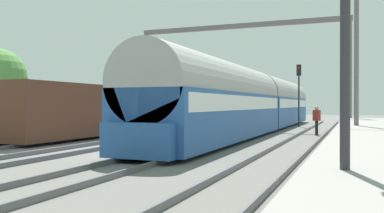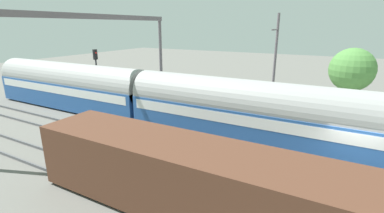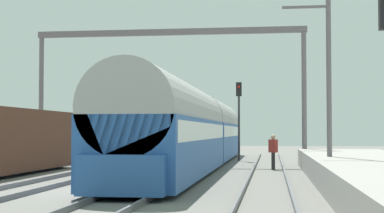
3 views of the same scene
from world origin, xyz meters
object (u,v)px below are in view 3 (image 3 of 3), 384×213
Objects in this scene: passenger_train at (196,130)px; railway_signal_far at (239,110)px; person_crossing at (273,149)px; catenary_gantry at (169,63)px.

passenger_train is 7.22m from railway_signal_far.
railway_signal_far reaches higher than person_crossing.
catenary_gantry reaches higher than passenger_train.
passenger_train is 4.73m from person_crossing.
catenary_gantry reaches higher than railway_signal_far.
catenary_gantry is (-3.84, -4.37, 2.63)m from railway_signal_far.
person_crossing is 0.11× the size of catenary_gantry.
catenary_gantry is at bearing 127.80° from passenger_train.
catenary_gantry is at bearing -131.30° from railway_signal_far.
catenary_gantry is (-1.92, 2.47, 3.90)m from passenger_train.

